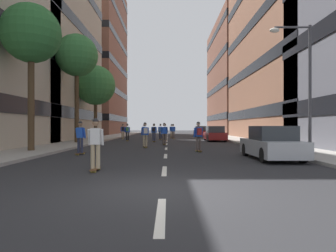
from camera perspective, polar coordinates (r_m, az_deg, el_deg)
The scene contains 27 objects.
ground_plane at distance 32.07m, azimuth -0.02°, elevation -2.73°, with size 149.63×149.63×0.00m, color #28282B.
sidewalk_left at distance 36.03m, azimuth -12.29°, elevation -2.32°, with size 3.21×68.58×0.14m, color #9E9991.
sidewalk_right at distance 35.98m, azimuth 12.30°, elevation -2.32°, with size 3.21×68.58×0.14m, color #9E9991.
lane_markings at distance 32.63m, azimuth -0.02°, elevation -2.68°, with size 0.16×57.20×0.01m.
building_left_far at distance 62.03m, azimuth -16.64°, elevation 12.49°, with size 16.43×21.28×29.73m.
building_right_mid at distance 38.78m, azimuth 27.86°, elevation 16.09°, with size 16.43×24.07×24.37m.
building_right_far at distance 61.20m, azimuth 16.81°, elevation 8.72°, with size 16.43×23.60×21.45m.
parked_car_near at distance 30.55m, azimuth 9.11°, elevation -1.55°, with size 1.82×4.40×1.52m.
parked_car_mid at distance 42.98m, azimuth 6.52°, elevation -1.11°, with size 1.82×4.40×1.52m.
parked_car_far at distance 14.47m, azimuth 19.32°, elevation -3.24°, with size 1.82×4.40×1.52m.
street_tree_near at distance 19.37m, azimuth -24.45°, elevation 15.56°, with size 3.33×3.33×8.32m.
street_tree_mid at distance 27.26m, azimuth -16.82°, elevation 12.62°, with size 3.58×3.58×9.20m.
street_tree_far at distance 33.26m, azimuth -13.46°, elevation 7.51°, with size 4.24×4.24×7.88m.
streetlamp_right at distance 16.85m, azimuth 24.49°, elevation 8.94°, with size 2.13×0.30×6.50m.
skater_0 at distance 10.32m, azimuth -13.47°, elevation -2.95°, with size 0.54×0.90×1.78m.
skater_1 at distance 21.09m, azimuth -4.18°, elevation -1.38°, with size 0.57×0.92×1.78m.
skater_2 at distance 16.47m, azimuth -16.18°, elevation -1.86°, with size 0.56×0.92×1.78m.
skater_3 at distance 37.45m, azimuth -4.40°, elevation -0.83°, with size 0.55×0.92×1.78m.
skater_4 at distance 33.67m, azimuth -1.26°, elevation -0.87°, with size 0.54×0.91×1.78m.
skater_5 at distance 17.67m, azimuth 6.03°, elevation -1.64°, with size 0.56×0.92×1.78m.
skater_6 at distance 30.55m, azimuth -0.36°, elevation -1.02°, with size 0.57×0.92×1.78m.
skater_7 at distance 24.31m, azimuth -0.52°, elevation -1.27°, with size 0.56×0.92×1.78m.
skater_8 at distance 35.96m, azimuth 1.20°, elevation -0.87°, with size 0.55×0.92×1.78m.
skater_9 at distance 35.58m, azimuth -8.40°, elevation -0.83°, with size 0.56×0.92×1.78m.
skater_10 at distance 39.55m, azimuth 0.88°, elevation -0.79°, with size 0.56×0.92×1.78m.
skater_11 at distance 30.81m, azimuth -7.56°, elevation -0.95°, with size 0.54×0.91×1.78m.
skater_12 at distance 28.87m, azimuth -2.51°, elevation -1.01°, with size 0.55×0.91×1.78m.
Camera 1 is at (0.12, -7.09, 1.51)m, focal length 31.97 mm.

